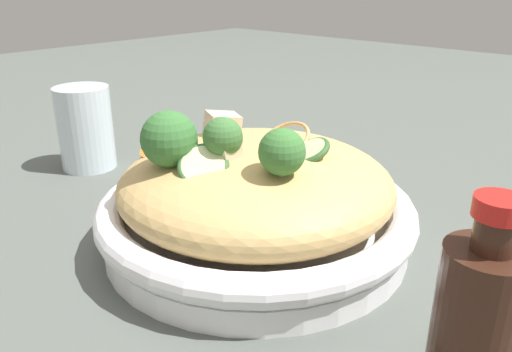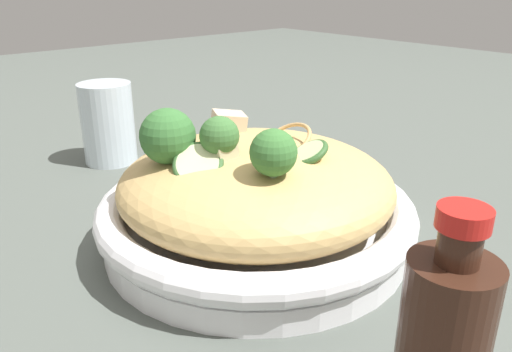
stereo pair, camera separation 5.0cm
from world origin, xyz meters
name	(u,v)px [view 1 (the left image)]	position (x,y,z in m)	size (l,w,h in m)	color
ground_plane	(256,241)	(0.00, 0.00, 0.00)	(3.00, 3.00, 0.00)	#505650
serving_bowl	(256,218)	(0.00, 0.00, 0.03)	(0.32, 0.32, 0.05)	white
noodle_heap	(256,184)	(0.00, 0.00, 0.07)	(0.27, 0.27, 0.10)	tan
broccoli_florets	(208,143)	(-0.06, 0.01, 0.12)	(0.09, 0.15, 0.06)	#93B371
carrot_coins	(202,151)	(-0.04, 0.03, 0.10)	(0.08, 0.15, 0.03)	orange
zucchini_slices	(252,160)	(-0.03, -0.02, 0.10)	(0.15, 0.10, 0.03)	beige
chicken_chunks	(223,133)	(0.00, 0.05, 0.11)	(0.10, 0.10, 0.03)	beige
soy_sauce_bottle	(476,329)	(-0.07, -0.24, 0.06)	(0.05, 0.05, 0.15)	#381E14
drinking_glass	(86,128)	(0.00, 0.32, 0.06)	(0.07, 0.07, 0.12)	silver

